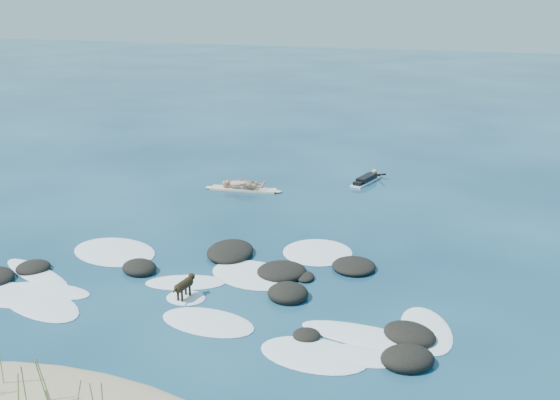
% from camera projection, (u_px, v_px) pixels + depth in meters
% --- Properties ---
extents(ground, '(160.00, 160.00, 0.00)m').
position_uv_depth(ground, '(223.00, 266.00, 18.80)').
color(ground, '#0A2642').
rests_on(ground, ground).
extents(dune_grass, '(3.64, 1.72, 1.24)m').
position_uv_depth(dune_grass, '(34.00, 399.00, 11.56)').
color(dune_grass, olive).
rests_on(dune_grass, ground).
extents(reef_rocks, '(13.56, 6.60, 0.51)m').
position_uv_depth(reef_rocks, '(224.00, 282.00, 17.50)').
color(reef_rocks, black).
rests_on(reef_rocks, ground).
extents(breaking_foam, '(13.74, 8.02, 0.12)m').
position_uv_depth(breaking_foam, '(194.00, 293.00, 17.09)').
color(breaking_foam, white).
rests_on(breaking_foam, ground).
extents(standing_surfer_rig, '(3.31, 0.96, 1.88)m').
position_uv_depth(standing_surfer_rig, '(243.00, 173.00, 25.80)').
color(standing_surfer_rig, beige).
rests_on(standing_surfer_rig, ground).
extents(paddling_surfer_rig, '(1.24, 2.37, 0.41)m').
position_uv_depth(paddling_surfer_rig, '(367.00, 179.00, 27.15)').
color(paddling_surfer_rig, white).
rests_on(paddling_surfer_rig, ground).
extents(dog, '(0.34, 1.02, 0.65)m').
position_uv_depth(dog, '(185.00, 285.00, 16.63)').
color(dog, black).
rests_on(dog, ground).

